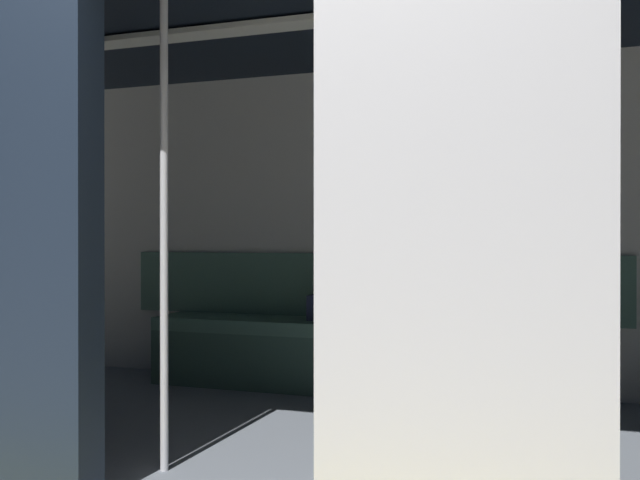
# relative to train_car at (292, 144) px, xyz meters

# --- Properties ---
(train_car) EXTENTS (6.40, 2.59, 2.34)m
(train_car) POSITION_rel_train_car_xyz_m (0.00, 0.00, 0.00)
(train_car) COLOR silver
(train_car) RESTS_ON ground_plane
(bench_seat) EXTENTS (2.82, 0.44, 0.47)m
(bench_seat) POSITION_rel_train_car_xyz_m (-0.06, -0.95, -1.17)
(bench_seat) COLOR #4C7566
(bench_seat) RESTS_ON ground_plane
(person_seated) EXTENTS (0.55, 0.70, 1.20)m
(person_seated) POSITION_rel_train_car_xyz_m (-0.27, -0.90, -0.84)
(person_seated) COLOR #D8CC4C
(person_seated) RESTS_ON ground_plane
(handbag) EXTENTS (0.26, 0.15, 0.17)m
(handbag) POSITION_rel_train_car_xyz_m (0.11, -1.01, -0.97)
(handbag) COLOR #262D4C
(handbag) RESTS_ON bench_seat
(book) EXTENTS (0.21, 0.26, 0.03)m
(book) POSITION_rel_train_car_xyz_m (-0.70, -1.00, -1.04)
(book) COLOR gold
(book) RESTS_ON bench_seat
(grab_pole_door) EXTENTS (0.04, 0.04, 2.20)m
(grab_pole_door) POSITION_rel_train_car_xyz_m (0.34, 0.70, -0.43)
(grab_pole_door) COLOR silver
(grab_pole_door) RESTS_ON ground_plane
(grab_pole_far) EXTENTS (0.04, 0.04, 2.20)m
(grab_pole_far) POSITION_rel_train_car_xyz_m (-0.46, 0.55, -0.43)
(grab_pole_far) COLOR silver
(grab_pole_far) RESTS_ON ground_plane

